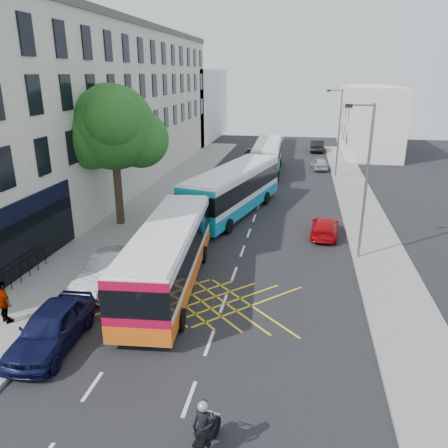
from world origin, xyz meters
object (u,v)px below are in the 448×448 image
at_px(parked_car_silver, 109,270).
at_px(lamp_near, 365,175).
at_px(lamp_far, 338,129).
at_px(distant_car_silver, 320,164).
at_px(parked_car_blue, 52,327).
at_px(bus_far, 267,156).
at_px(distant_car_grey, 253,155).
at_px(distant_car_dark, 317,146).
at_px(pedestrian_far, 4,302).
at_px(bus_mid, 234,190).
at_px(street_tree, 113,128).
at_px(motorbike, 204,431).
at_px(bus_near, 168,255).
at_px(red_hatchback, 325,227).

bearing_deg(parked_car_silver, lamp_near, 27.78).
height_order(lamp_far, distant_car_silver, lamp_far).
bearing_deg(distant_car_silver, parked_car_blue, 65.40).
xyz_separation_m(bus_far, distant_car_grey, (-2.06, 4.99, -0.87)).
xyz_separation_m(distant_car_silver, distant_car_dark, (0.00, 11.20, 0.14)).
distance_m(distant_car_grey, pedestrian_far, 35.88).
xyz_separation_m(bus_mid, bus_far, (1.17, 14.38, -0.14)).
height_order(street_tree, distant_car_silver, street_tree).
bearing_deg(distant_car_dark, motorbike, 88.00).
relative_size(lamp_near, bus_mid, 0.67).
height_order(lamp_near, distant_car_dark, lamp_near).
relative_size(lamp_near, bus_near, 0.73).
bearing_deg(lamp_near, bus_near, -151.68).
bearing_deg(street_tree, red_hatchback, 1.85).
xyz_separation_m(red_hatchback, pedestrian_far, (-12.78, -12.63, 0.46)).
distance_m(lamp_near, motorbike, 15.42).
relative_size(street_tree, pedestrian_far, 4.96).
relative_size(parked_car_blue, parked_car_silver, 0.99).
xyz_separation_m(parked_car_blue, distant_car_grey, (3.14, 36.34, -0.05)).
bearing_deg(distant_car_dark, pedestrian_far, 76.10).
bearing_deg(pedestrian_far, bus_mid, -84.81).
xyz_separation_m(bus_near, distant_car_dark, (7.68, 39.38, -0.84)).
relative_size(bus_far, parked_car_silver, 2.36).
distance_m(lamp_far, parked_car_blue, 32.61).
height_order(red_hatchback, distant_car_grey, distant_car_grey).
relative_size(lamp_far, parked_car_blue, 1.76).
bearing_deg(bus_near, distant_car_dark, 74.14).
relative_size(lamp_far, pedestrian_far, 4.51).
relative_size(lamp_near, motorbike, 4.07).
height_order(lamp_far, distant_car_dark, lamp_far).
relative_size(bus_near, parked_car_blue, 2.40).
bearing_deg(bus_mid, pedestrian_far, -97.80).
height_order(bus_far, distant_car_dark, bus_far).
xyz_separation_m(distant_car_grey, pedestrian_far, (-5.68, -35.42, 0.31)).
height_order(motorbike, red_hatchback, motorbike).
relative_size(bus_mid, motorbike, 6.12).
distance_m(parked_car_blue, red_hatchback, 16.98).
xyz_separation_m(lamp_near, bus_far, (-6.60, 21.19, -3.02)).
bearing_deg(bus_near, red_hatchback, 43.13).
xyz_separation_m(bus_mid, parked_car_blue, (-4.02, -16.98, -0.96)).
height_order(red_hatchback, pedestrian_far, pedestrian_far).
bearing_deg(red_hatchback, distant_car_silver, -86.20).
distance_m(bus_mid, distant_car_silver, 17.77).
height_order(lamp_far, bus_far, lamp_far).
height_order(lamp_near, distant_car_grey, lamp_near).
relative_size(red_hatchback, pedestrian_far, 2.25).
relative_size(parked_car_silver, distant_car_silver, 1.29).
bearing_deg(pedestrian_far, distant_car_dark, -79.16).
height_order(street_tree, parked_car_silver, street_tree).
distance_m(lamp_near, parked_car_blue, 16.04).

